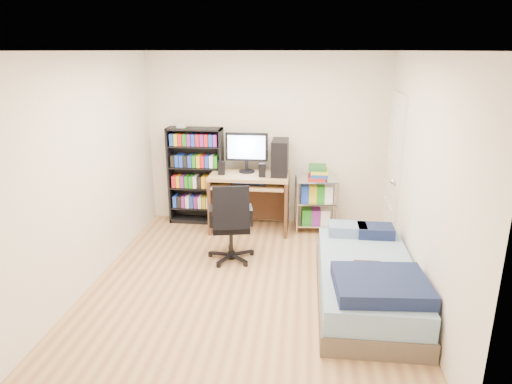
# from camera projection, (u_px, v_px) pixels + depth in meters

# --- Properties ---
(room) EXTENTS (3.58, 4.08, 2.58)m
(room) POSITION_uv_depth(u_px,v_px,m) (249.00, 176.00, 4.76)
(room) COLOR tan
(room) RESTS_ON ground
(media_shelf) EXTENTS (0.81, 0.27, 1.50)m
(media_shelf) POSITION_uv_depth(u_px,v_px,m) (196.00, 175.00, 6.77)
(media_shelf) COLOR black
(media_shelf) RESTS_ON room
(computer_desk) EXTENTS (1.11, 0.64, 1.40)m
(computer_desk) POSITION_uv_depth(u_px,v_px,m) (258.00, 179.00, 6.49)
(computer_desk) COLOR tan
(computer_desk) RESTS_ON room
(office_chair) EXTENTS (0.70, 0.70, 1.00)m
(office_chair) POSITION_uv_depth(u_px,v_px,m) (231.00, 236.00, 5.60)
(office_chair) COLOR black
(office_chair) RESTS_ON room
(wire_cart) EXTENTS (0.62, 0.47, 0.95)m
(wire_cart) POSITION_uv_depth(u_px,v_px,m) (317.00, 189.00, 6.48)
(wire_cart) COLOR silver
(wire_cart) RESTS_ON room
(bed) EXTENTS (0.97, 1.95, 0.56)m
(bed) POSITION_uv_depth(u_px,v_px,m) (367.00, 281.00, 4.66)
(bed) COLOR brown
(bed) RESTS_ON room
(door) EXTENTS (0.12, 0.80, 2.00)m
(door) POSITION_uv_depth(u_px,v_px,m) (393.00, 171.00, 5.93)
(door) COLOR silver
(door) RESTS_ON room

